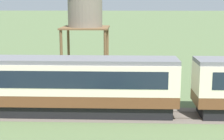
# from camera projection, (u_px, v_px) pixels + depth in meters

# --- Properties ---
(passenger_train) EXTENTS (87.95, 2.91, 4.17)m
(passenger_train) POSITION_uv_depth(u_px,v_px,m) (190.00, 84.00, 24.44)
(passenger_train) COLOR brown
(passenger_train) RESTS_ON ground_plane
(railway_track) EXTENTS (138.63, 3.60, 0.04)m
(railway_track) POSITION_uv_depth(u_px,v_px,m) (47.00, 113.00, 25.28)
(railway_track) COLOR #665B51
(railway_track) RESTS_ON ground_plane
(water_tower) EXTENTS (4.85, 4.85, 9.09)m
(water_tower) POSITION_uv_depth(u_px,v_px,m) (85.00, 12.00, 35.23)
(water_tower) COLOR brown
(water_tower) RESTS_ON ground_plane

